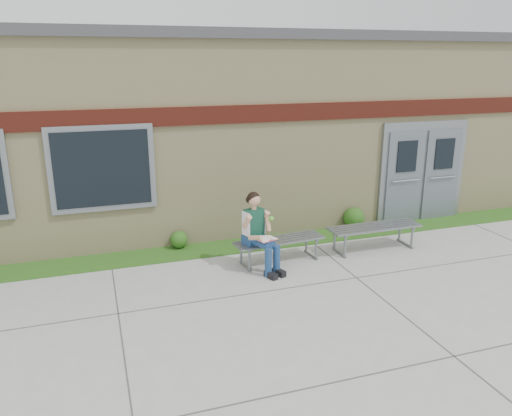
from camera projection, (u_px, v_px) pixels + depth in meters
name	position (u px, v px, depth m)	size (l,w,h in m)	color
ground	(316.00, 299.00, 7.87)	(80.00, 80.00, 0.00)	#9E9E99
grass_strip	(262.00, 243.00, 10.23)	(16.00, 0.80, 0.02)	#185015
school_building	(219.00, 121.00, 12.71)	(16.20, 6.22, 4.20)	beige
bench_left	(279.00, 244.00, 9.23)	(1.75, 0.64, 0.44)	slate
bench_right	(374.00, 231.00, 9.82)	(1.88, 0.54, 0.49)	slate
girl	(259.00, 231.00, 8.79)	(0.65, 0.91, 1.41)	navy
shrub_mid	(179.00, 239.00, 9.90)	(0.35, 0.35, 0.35)	#185015
shrub_east	(354.00, 218.00, 11.07)	(0.46, 0.46, 0.46)	#185015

